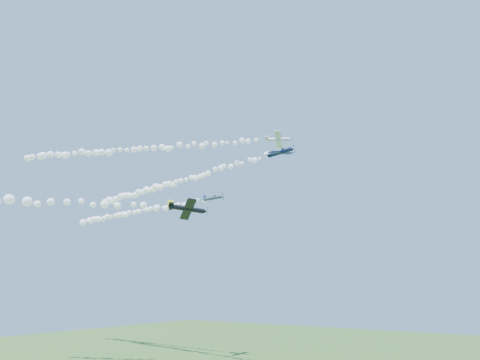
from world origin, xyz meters
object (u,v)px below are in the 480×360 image
Objects in this scene: plane_navy at (281,152)px; plane_black at (188,209)px; plane_grey at (213,198)px; plane_white at (278,139)px.

plane_black is (-6.90, -23.95, -16.61)m from plane_navy.
plane_navy is 1.03× the size of plane_grey.
plane_black is at bearing -55.90° from plane_grey.
plane_navy is at bearing -21.75° from plane_grey.
plane_navy is 1.15× the size of plane_black.
plane_grey is (-30.28, 13.32, -4.67)m from plane_navy.
plane_grey is at bearing 136.85° from plane_white.
plane_grey is at bearing 164.59° from plane_navy.
plane_grey is (-27.77, 9.69, -9.59)m from plane_white.
plane_navy reaches higher than plane_grey.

